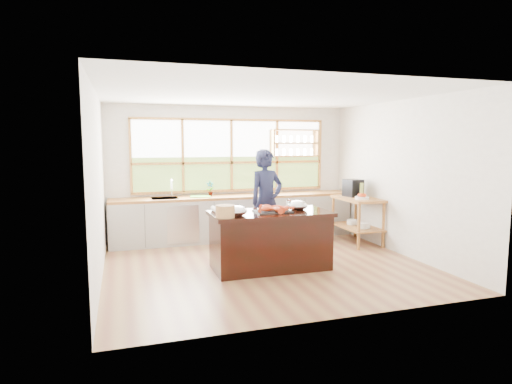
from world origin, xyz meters
name	(u,v)px	position (x,y,z in m)	size (l,w,h in m)	color
ground_plane	(266,265)	(0.00, 0.00, 0.00)	(5.00, 5.00, 0.00)	olive
room_shell	(258,155)	(0.02, 0.51, 1.75)	(5.02, 4.52, 2.71)	silver
back_counter	(234,217)	(-0.02, 1.94, 0.45)	(4.90, 0.63, 0.90)	#A9A69F
right_shelf_unit	(358,213)	(2.19, 0.89, 0.60)	(0.62, 1.10, 0.90)	#A77832
island	(270,240)	(0.00, -0.20, 0.45)	(1.85, 0.90, 0.90)	black
cook	(266,202)	(0.25, 0.73, 0.92)	(0.67, 0.44, 1.85)	#171A34
potted_plant	(210,189)	(-0.50, 2.00, 1.05)	(0.16, 0.11, 0.30)	slate
cutting_board	(200,196)	(-0.71, 1.94, 0.91)	(0.40, 0.30, 0.01)	#5AC637
espresso_machine	(353,188)	(2.19, 1.08, 1.07)	(0.30, 0.32, 0.34)	black
wine_bottle	(362,190)	(2.24, 0.85, 1.04)	(0.07, 0.07, 0.29)	#98AC4D
fruit_bowl	(362,197)	(2.14, 0.66, 0.94)	(0.26, 0.26, 0.11)	white
slate_board	(273,211)	(0.03, -0.23, 0.91)	(0.55, 0.40, 0.02)	black
lobster_pile	(275,208)	(0.05, -0.26, 0.96)	(0.52, 0.48, 0.08)	red
mixing_bowl_left	(236,211)	(-0.59, -0.37, 0.97)	(0.33, 0.33, 0.16)	silver
mixing_bowl_right	(298,205)	(0.49, -0.13, 0.97)	(0.32, 0.32, 0.16)	silver
wine_glass	(289,203)	(0.21, -0.43, 1.06)	(0.08, 0.08, 0.22)	silver
wicker_basket	(225,211)	(-0.78, -0.47, 0.99)	(0.27, 0.27, 0.18)	#BC7B4A
parchment_roll	(215,210)	(-0.82, 0.03, 0.94)	(0.08, 0.08, 0.30)	silver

